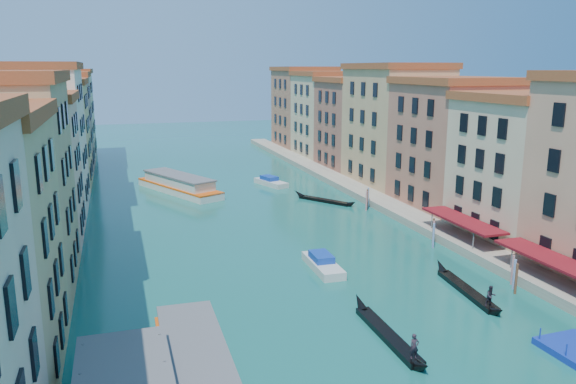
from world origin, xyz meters
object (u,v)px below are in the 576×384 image
at_px(vaporetto_near, 197,373).
at_px(gondola_fore, 388,333).
at_px(gondola_right, 468,289).
at_px(vaporetto_far, 179,184).

relative_size(vaporetto_near, gondola_fore, 1.48).
bearing_deg(gondola_right, vaporetto_far, 117.81).
bearing_deg(gondola_fore, gondola_right, 27.95).
bearing_deg(vaporetto_near, gondola_fore, 11.82).
height_order(vaporetto_far, gondola_right, vaporetto_far).
bearing_deg(gondola_right, gondola_fore, -146.80).
bearing_deg(gondola_fore, vaporetto_far, 100.22).
relative_size(vaporetto_near, gondola_right, 1.49).
height_order(vaporetto_far, gondola_fore, vaporetto_far).
xyz_separation_m(gondola_fore, gondola_right, (11.00, 5.63, 0.05)).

